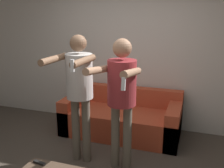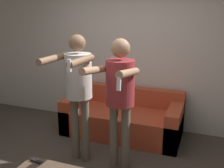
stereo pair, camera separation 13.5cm
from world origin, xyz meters
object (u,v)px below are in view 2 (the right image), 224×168
object	(u,v)px
person_standing_left	(78,84)
remote_far	(36,161)
couch	(123,119)
person_standing_right	(120,90)

from	to	relation	value
person_standing_left	remote_far	world-z (taller)	person_standing_left
couch	person_standing_right	bearing A→B (deg)	-73.95
person_standing_right	remote_far	xyz separation A→B (m)	(-0.68, -0.79, -0.67)
person_standing_left	person_standing_right	bearing A→B (deg)	-0.39
couch	person_standing_left	xyz separation A→B (m)	(-0.28, -0.97, 0.82)
person_standing_right	remote_far	bearing A→B (deg)	-130.73
couch	person_standing_right	world-z (taller)	person_standing_right
person_standing_left	person_standing_right	world-z (taller)	person_standing_left
couch	remote_far	distance (m)	1.81
person_standing_left	remote_far	size ratio (longest dim) A/B	11.04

